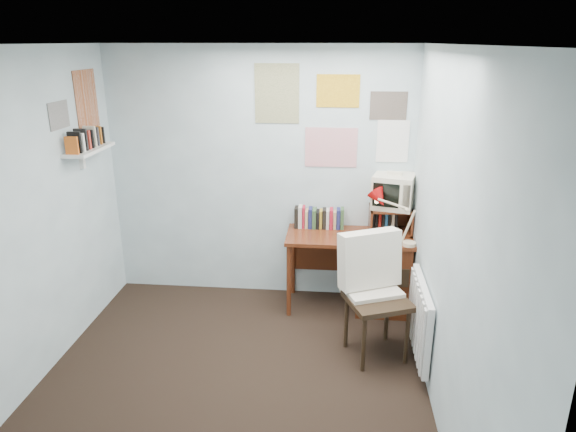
% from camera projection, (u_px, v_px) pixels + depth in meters
% --- Properties ---
extents(ground, '(3.50, 3.50, 0.00)m').
position_uv_depth(ground, '(228.00, 396.00, 3.84)').
color(ground, black).
rests_on(ground, ground).
extents(back_wall, '(3.00, 0.02, 2.50)m').
position_uv_depth(back_wall, '(260.00, 176.00, 5.09)').
color(back_wall, silver).
rests_on(back_wall, ground).
extents(left_wall, '(0.02, 3.50, 2.50)m').
position_uv_depth(left_wall, '(10.00, 233.00, 3.57)').
color(left_wall, silver).
rests_on(left_wall, ground).
extents(right_wall, '(0.02, 3.50, 2.50)m').
position_uv_depth(right_wall, '(450.00, 249.00, 3.30)').
color(right_wall, silver).
rests_on(right_wall, ground).
extents(ceiling, '(3.00, 3.50, 0.02)m').
position_uv_depth(ceiling, '(212.00, 45.00, 3.03)').
color(ceiling, white).
rests_on(ceiling, back_wall).
extents(desk, '(1.20, 0.55, 0.76)m').
position_uv_depth(desk, '(376.00, 270.00, 5.00)').
color(desk, '#602B16').
rests_on(desk, ground).
extents(desk_chair, '(0.66, 0.65, 1.01)m').
position_uv_depth(desk_chair, '(378.00, 301.00, 4.19)').
color(desk_chair, black).
rests_on(desk_chair, ground).
extents(desk_lamp, '(0.37, 0.34, 0.44)m').
position_uv_depth(desk_lamp, '(411.00, 223.00, 4.58)').
color(desk_lamp, '#B80C0D').
rests_on(desk_lamp, desk).
extents(tv_riser, '(0.40, 0.30, 0.25)m').
position_uv_depth(tv_riser, '(390.00, 220.00, 4.94)').
color(tv_riser, '#602B16').
rests_on(tv_riser, desk).
extents(crt_tv, '(0.44, 0.42, 0.35)m').
position_uv_depth(crt_tv, '(394.00, 190.00, 4.86)').
color(crt_tv, beige).
rests_on(crt_tv, tv_riser).
extents(book_row, '(0.60, 0.14, 0.22)m').
position_uv_depth(book_row, '(325.00, 217.00, 5.06)').
color(book_row, '#602B16').
rests_on(book_row, desk).
extents(radiator, '(0.09, 0.80, 0.60)m').
position_uv_depth(radiator, '(420.00, 319.00, 4.09)').
color(radiator, white).
rests_on(radiator, right_wall).
extents(wall_shelf, '(0.20, 0.62, 0.24)m').
position_uv_depth(wall_shelf, '(89.00, 150.00, 4.48)').
color(wall_shelf, white).
rests_on(wall_shelf, left_wall).
extents(posters_back, '(1.20, 0.01, 0.90)m').
position_uv_depth(posters_back, '(332.00, 116.00, 4.82)').
color(posters_back, white).
rests_on(posters_back, back_wall).
extents(posters_left, '(0.01, 0.70, 0.60)m').
position_uv_depth(posters_left, '(73.00, 105.00, 4.36)').
color(posters_left, white).
rests_on(posters_left, left_wall).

